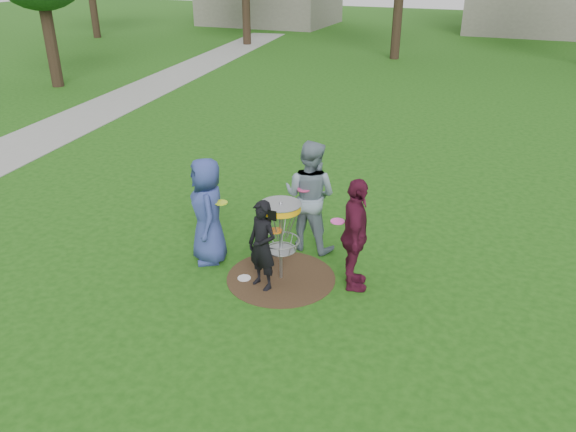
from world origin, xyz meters
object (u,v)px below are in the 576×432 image
at_px(player_black, 262,246).
at_px(disc_golf_basket, 281,222).
at_px(player_maroon, 355,235).
at_px(player_blue, 208,211).
at_px(player_grey, 310,196).

distance_m(player_black, disc_golf_basket, 0.47).
distance_m(player_black, player_maroon, 1.45).
relative_size(player_blue, disc_golf_basket, 1.35).
bearing_deg(player_blue, player_grey, 91.83).
distance_m(player_black, player_grey, 1.58).
bearing_deg(player_maroon, disc_golf_basket, 82.75).
height_order(player_maroon, disc_golf_basket, player_maroon).
bearing_deg(player_maroon, player_grey, 31.15).
bearing_deg(player_black, player_blue, -178.44).
distance_m(player_blue, player_black, 1.31).
xyz_separation_m(player_blue, disc_golf_basket, (1.38, -0.10, 0.09)).
distance_m(player_blue, player_maroon, 2.55).
xyz_separation_m(player_blue, player_grey, (1.43, 1.09, 0.08)).
height_order(player_black, player_grey, player_grey).
distance_m(player_blue, disc_golf_basket, 1.39).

